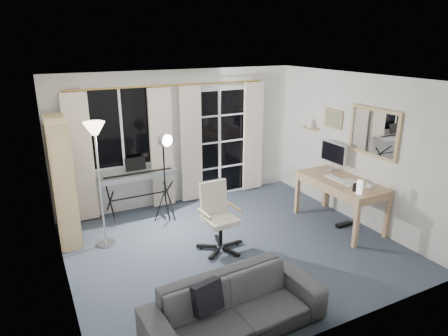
# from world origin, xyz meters

# --- Properties ---
(floor) EXTENTS (4.50, 4.00, 0.02)m
(floor) POSITION_xyz_m (0.00, 0.00, -0.01)
(floor) COLOR #3A4254
(floor) RESTS_ON ground
(window) EXTENTS (1.20, 0.08, 1.40)m
(window) POSITION_xyz_m (-1.05, 1.97, 1.50)
(window) COLOR white
(window) RESTS_ON floor
(french_door) EXTENTS (1.32, 0.09, 2.11)m
(french_door) POSITION_xyz_m (0.75, 1.97, 1.03)
(french_door) COLOR white
(french_door) RESTS_ON floor
(curtains) EXTENTS (3.60, 0.07, 2.13)m
(curtains) POSITION_xyz_m (-0.14, 1.88, 1.09)
(curtains) COLOR gold
(curtains) RESTS_ON floor
(bookshelf) EXTENTS (0.32, 0.87, 1.85)m
(bookshelf) POSITION_xyz_m (-2.12, 1.34, 0.88)
(bookshelf) COLOR tan
(bookshelf) RESTS_ON floor
(torchiere_lamp) EXTENTS (0.36, 0.36, 1.83)m
(torchiere_lamp) POSITION_xyz_m (-1.64, 0.91, 1.48)
(torchiere_lamp) COLOR #B2B2B7
(torchiere_lamp) RESTS_ON floor
(keyboard_piano) EXTENTS (1.29, 0.64, 0.93)m
(keyboard_piano) POSITION_xyz_m (-0.89, 1.70, 0.71)
(keyboard_piano) COLOR black
(keyboard_piano) RESTS_ON floor
(studio_light) EXTENTS (0.35, 0.35, 1.53)m
(studio_light) POSITION_xyz_m (-0.55, 1.23, 1.22)
(studio_light) COLOR black
(studio_light) RESTS_ON floor
(office_chair) EXTENTS (0.66, 0.68, 0.99)m
(office_chair) POSITION_xyz_m (-0.20, 0.11, 0.58)
(office_chair) COLOR black
(office_chair) RESTS_ON floor
(desk) EXTENTS (0.74, 1.45, 0.77)m
(desk) POSITION_xyz_m (1.88, -0.13, 0.68)
(desk) COLOR #9D7A51
(desk) RESTS_ON floor
(monitor) EXTENTS (0.19, 0.56, 0.48)m
(monitor) POSITION_xyz_m (2.08, 0.32, 1.06)
(monitor) COLOR silver
(monitor) RESTS_ON desk
(desk_clutter) EXTENTS (0.45, 0.88, 0.98)m
(desk_clutter) POSITION_xyz_m (1.82, -0.37, 0.60)
(desk_clutter) COLOR white
(desk_clutter) RESTS_ON desk
(mug) EXTENTS (0.13, 0.10, 0.13)m
(mug) POSITION_xyz_m (1.98, -0.63, 0.83)
(mug) COLOR silver
(mug) RESTS_ON desk
(wall_mirror) EXTENTS (0.04, 0.94, 0.74)m
(wall_mirror) POSITION_xyz_m (2.22, -0.35, 1.55)
(wall_mirror) COLOR tan
(wall_mirror) RESTS_ON floor
(framed_print) EXTENTS (0.03, 0.42, 0.32)m
(framed_print) POSITION_xyz_m (2.23, 0.55, 1.60)
(framed_print) COLOR tan
(framed_print) RESTS_ON floor
(wall_shelf) EXTENTS (0.16, 0.30, 0.18)m
(wall_shelf) POSITION_xyz_m (2.16, 1.05, 1.41)
(wall_shelf) COLOR tan
(wall_shelf) RESTS_ON floor
(sofa) EXTENTS (1.91, 0.64, 0.74)m
(sofa) POSITION_xyz_m (-0.81, -1.55, 0.37)
(sofa) COLOR #2D2D2F
(sofa) RESTS_ON floor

